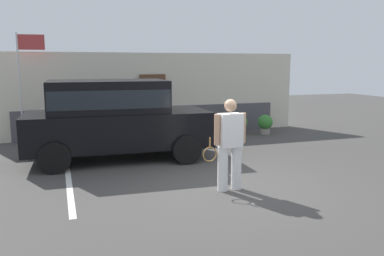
{
  "coord_description": "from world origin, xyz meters",
  "views": [
    {
      "loc": [
        -3.14,
        -7.01,
        2.46
      ],
      "look_at": [
        -0.34,
        1.2,
        1.05
      ],
      "focal_mm": 37.05,
      "sensor_mm": 36.0,
      "label": 1
    }
  ],
  "objects_px": {
    "tennis_player_man": "(230,144)",
    "parked_suv": "(114,116)",
    "potted_plant_secondary": "(265,123)",
    "potted_plant_by_porch": "(240,123)",
    "flag_pole": "(25,69)"
  },
  "relations": [
    {
      "from": "tennis_player_man",
      "to": "parked_suv",
      "type": "bearing_deg",
      "value": -63.91
    },
    {
      "from": "potted_plant_secondary",
      "to": "parked_suv",
      "type": "bearing_deg",
      "value": -159.45
    },
    {
      "from": "tennis_player_man",
      "to": "potted_plant_by_porch",
      "type": "distance_m",
      "value": 6.38
    },
    {
      "from": "flag_pole",
      "to": "potted_plant_by_porch",
      "type": "bearing_deg",
      "value": -3.84
    },
    {
      "from": "flag_pole",
      "to": "tennis_player_man",
      "type": "bearing_deg",
      "value": -56.77
    },
    {
      "from": "potted_plant_by_porch",
      "to": "potted_plant_secondary",
      "type": "height_order",
      "value": "potted_plant_secondary"
    },
    {
      "from": "tennis_player_man",
      "to": "potted_plant_secondary",
      "type": "height_order",
      "value": "tennis_player_man"
    },
    {
      "from": "potted_plant_secondary",
      "to": "flag_pole",
      "type": "bearing_deg",
      "value": 174.35
    },
    {
      "from": "parked_suv",
      "to": "potted_plant_by_porch",
      "type": "bearing_deg",
      "value": 29.17
    },
    {
      "from": "parked_suv",
      "to": "potted_plant_secondary",
      "type": "bearing_deg",
      "value": 22.92
    },
    {
      "from": "parked_suv",
      "to": "flag_pole",
      "type": "relative_size",
      "value": 1.39
    },
    {
      "from": "parked_suv",
      "to": "potted_plant_by_porch",
      "type": "distance_m",
      "value": 5.33
    },
    {
      "from": "parked_suv",
      "to": "potted_plant_secondary",
      "type": "relative_size",
      "value": 6.79
    },
    {
      "from": "potted_plant_by_porch",
      "to": "flag_pole",
      "type": "height_order",
      "value": "flag_pole"
    },
    {
      "from": "tennis_player_man",
      "to": "potted_plant_by_porch",
      "type": "height_order",
      "value": "tennis_player_man"
    }
  ]
}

